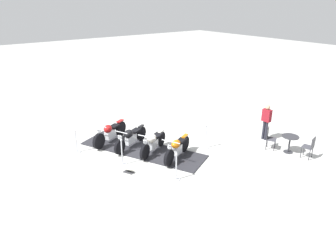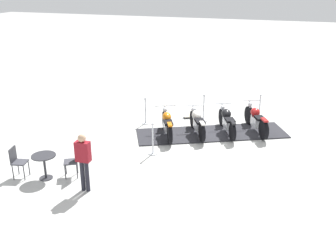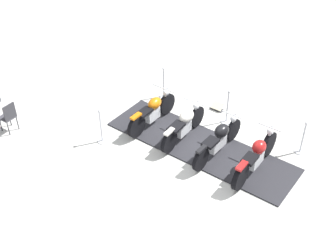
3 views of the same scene
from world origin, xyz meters
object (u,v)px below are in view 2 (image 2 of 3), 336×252
Objects in this scene: stanchion_right_front at (259,110)px; cafe_table at (44,161)px; motorcycle_copper at (167,123)px; stanchion_right_mid at (204,112)px; cafe_chair_across_table at (73,159)px; motorcycle_maroon at (256,119)px; stanchion_left_rear at (153,143)px; bystander_person at (83,157)px; stanchion_right_rear at (146,115)px; info_placard at (188,116)px; motorcycle_cream at (197,121)px; motorcycle_black at (227,120)px; cafe_chair_near_table at (17,160)px.

stanchion_right_front is 1.37× the size of cafe_table.
stanchion_right_mid is (2.04, -0.92, -0.15)m from motorcycle_copper.
motorcycle_copper is 2.03× the size of cafe_chair_across_table.
motorcycle_maroon is 1.09× the size of motorcycle_copper.
stanchion_left_rear reaches higher than cafe_chair_across_table.
stanchion_left_rear is at bearing -21.34° from bystander_person.
stanchion_right_rear is 1.90m from info_placard.
motorcycle_cream reaches higher than cafe_chair_across_table.
stanchion_right_mid is 6.84m from bystander_person.
bystander_person reaches higher than motorcycle_copper.
motorcycle_black is 2.24× the size of cafe_chair_near_table.
bystander_person is (-5.49, 3.00, 0.51)m from motorcycle_black.
bystander_person is at bearing 143.05° from motorcycle_copper.
bystander_person reaches higher than motorcycle_cream.
cafe_chair_across_table is at bearing -61.86° from cafe_table.
cafe_chair_near_table is 0.56× the size of bystander_person.
motorcycle_copper is 2.24m from stanchion_right_mid.
stanchion_left_rear is 2.46× the size of info_placard.
motorcycle_maroon is 2.26× the size of cafe_chair_near_table.
bystander_person is at bearing 131.28° from motorcycle_cream.
stanchion_left_rear is 3.08m from bystander_person.
motorcycle_maroon is at bearing -160.22° from cafe_chair_across_table.
motorcycle_black is 2.18m from info_placard.
motorcycle_copper is 2.63× the size of cafe_table.
motorcycle_cream is 2.37m from stanchion_left_rear.
motorcycle_black is 1.97× the size of stanchion_right_rear.
motorcycle_cream is 1.73× the size of stanchion_left_rear.
stanchion_right_front is (2.07, -1.03, -0.17)m from motorcycle_black.
bystander_person reaches higher than stanchion_right_rear.
motorcycle_black is 3.33m from stanchion_left_rear.
motorcycle_maroon is 2.24m from stanchion_right_mid.
stanchion_left_rear reaches higher than cafe_chair_near_table.
cafe_chair_near_table is at bearing -8.25° from cafe_chair_across_table.
stanchion_right_rear is at bearing -168.03° from info_placard.
bystander_person is at bearing -14.36° from cafe_chair_near_table.
motorcycle_maroon is 3.41m from motorcycle_copper.
motorcycle_cream is 5.85m from cafe_table.
cafe_table is at bearing 110.01° from motorcycle_maroon.
motorcycle_copper is 4.34m from stanchion_right_front.
motorcycle_maroon is 1.90× the size of stanchion_right_mid.
motorcycle_copper is at bearing 88.62° from motorcycle_cream.
cafe_table is (-5.24, 1.19, 0.20)m from stanchion_right_rear.
motorcycle_black is at bearing -132.89° from stanchion_right_mid.
stanchion_right_mid reaches higher than stanchion_left_rear.
motorcycle_maroon is 2.28m from motorcycle_cream.
motorcycle_maroon is 2.09× the size of stanchion_right_front.
motorcycle_copper is 4.41× the size of info_placard.
motorcycle_copper reaches higher than cafe_chair_near_table.
motorcycle_black is 2.32m from stanchion_right_front.
stanchion_right_rear reaches higher than motorcycle_black.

